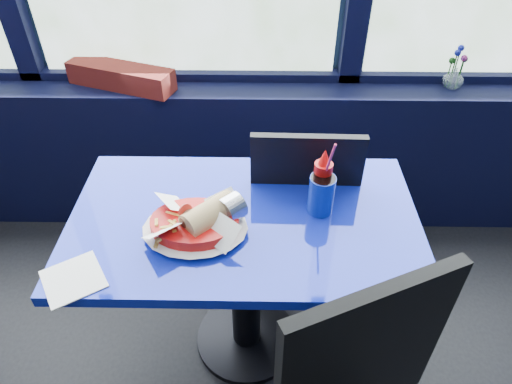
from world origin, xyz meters
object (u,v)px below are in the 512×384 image
planter_box (121,76)px  ketchup_bottle (322,181)px  food_basket (197,222)px  soda_cup (321,194)px  near_table (245,253)px  chair_near_back (300,201)px  flower_vase (454,76)px

planter_box → ketchup_bottle: (0.88, -0.79, 0.00)m
food_basket → soda_cup: bearing=-3.8°
near_table → soda_cup: soda_cup is taller
chair_near_back → flower_vase: 0.98m
near_table → ketchup_bottle: (0.26, 0.07, 0.29)m
planter_box → food_basket: 1.04m
food_basket → planter_box: bearing=97.7°
chair_near_back → planter_box: 1.04m
flower_vase → soda_cup: 1.09m
near_table → planter_box: 1.10m
planter_box → ketchup_bottle: ketchup_bottle is taller
chair_near_back → soda_cup: bearing=99.9°
near_table → soda_cup: (0.26, 0.04, 0.26)m
near_table → planter_box: planter_box is taller
chair_near_back → planter_box: (-0.84, 0.54, 0.30)m
planter_box → food_basket: size_ratio=1.43×
food_basket → ketchup_bottle: ketchup_bottle is taller
flower_vase → ketchup_bottle: flower_vase is taller
planter_box → near_table: bearing=-34.5°
planter_box → soda_cup: size_ratio=1.75×
ketchup_bottle → planter_box: bearing=138.2°
flower_vase → soda_cup: size_ratio=0.68×
food_basket → ketchup_bottle: size_ratio=1.57×
near_table → ketchup_bottle: ketchup_bottle is taller
planter_box → flower_vase: flower_vase is taller
chair_near_back → ketchup_bottle: (0.04, -0.24, 0.30)m
near_table → flower_vase: 1.33m
chair_near_back → flower_vase: bearing=-141.9°
ketchup_bottle → soda_cup: (-0.00, -0.03, -0.03)m
planter_box → ketchup_bottle: bearing=-22.0°
flower_vase → near_table: bearing=-137.8°
near_table → soda_cup: size_ratio=3.99×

